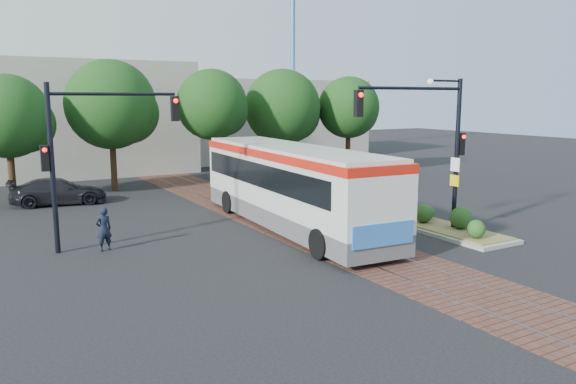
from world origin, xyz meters
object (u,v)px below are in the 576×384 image
at_px(signal_pole_left, 85,143).
at_px(officer, 104,229).
at_px(traffic_island, 450,225).
at_px(signal_pole_main, 435,132).
at_px(city_bus, 291,183).
at_px(parked_car, 58,191).

bearing_deg(signal_pole_left, officer, -55.41).
distance_m(traffic_island, signal_pole_main, 3.95).
bearing_deg(officer, traffic_island, 151.14).
height_order(city_bus, traffic_island, city_bus).
bearing_deg(parked_car, city_bus, -135.20).
bearing_deg(signal_pole_main, parked_car, 129.22).
relative_size(officer, parked_car, 0.34).
height_order(city_bus, officer, city_bus).
xyz_separation_m(signal_pole_main, officer, (-11.86, 4.26, -3.36)).
bearing_deg(officer, parked_car, -99.75).
xyz_separation_m(traffic_island, signal_pole_main, (-0.96, 0.09, 3.83)).
distance_m(signal_pole_main, signal_pole_left, 13.14).
height_order(traffic_island, signal_pole_main, signal_pole_main).
distance_m(traffic_island, officer, 13.54).
xyz_separation_m(city_bus, parked_car, (-7.74, 10.58, -1.25)).
bearing_deg(traffic_island, parked_car, 131.23).
distance_m(officer, parked_car, 10.35).
height_order(city_bus, parked_car, city_bus).
height_order(signal_pole_main, officer, signal_pole_main).
distance_m(city_bus, parked_car, 13.17).
xyz_separation_m(signal_pole_main, signal_pole_left, (-12.23, 4.80, -0.29)).
distance_m(city_bus, signal_pole_left, 8.32).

